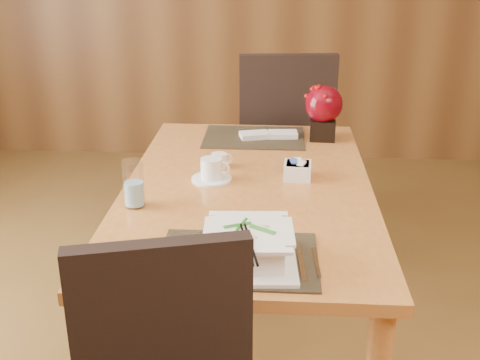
# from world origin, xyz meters

# --- Properties ---
(dining_table) EXTENTS (0.90, 1.50, 0.75)m
(dining_table) POSITION_xyz_m (0.00, 0.60, 0.65)
(dining_table) COLOR #C67937
(dining_table) RESTS_ON ground
(placemat_near) EXTENTS (0.45, 0.33, 0.01)m
(placemat_near) POSITION_xyz_m (0.00, 0.05, 0.75)
(placemat_near) COLOR black
(placemat_near) RESTS_ON dining_table
(placemat_far) EXTENTS (0.45, 0.33, 0.01)m
(placemat_far) POSITION_xyz_m (0.00, 1.15, 0.75)
(placemat_far) COLOR black
(placemat_far) RESTS_ON dining_table
(soup_setting) EXTENTS (0.28, 0.28, 0.11)m
(soup_setting) POSITION_xyz_m (0.03, 0.02, 0.80)
(soup_setting) COLOR white
(soup_setting) RESTS_ON dining_table
(coffee_cup) EXTENTS (0.15, 0.15, 0.09)m
(coffee_cup) POSITION_xyz_m (-0.14, 0.64, 0.79)
(coffee_cup) COLOR white
(coffee_cup) RESTS_ON dining_table
(water_glass) EXTENTS (0.07, 0.07, 0.16)m
(water_glass) POSITION_xyz_m (-0.37, 0.39, 0.83)
(water_glass) COLOR white
(water_glass) RESTS_ON dining_table
(creamer_jug) EXTENTS (0.10, 0.10, 0.06)m
(creamer_jug) POSITION_xyz_m (-0.12, 0.77, 0.78)
(creamer_jug) COLOR white
(creamer_jug) RESTS_ON dining_table
(sugar_caddy) EXTENTS (0.11, 0.11, 0.06)m
(sugar_caddy) POSITION_xyz_m (0.18, 0.68, 0.78)
(sugar_caddy) COLOR white
(sugar_caddy) RESTS_ON dining_table
(berry_decor) EXTENTS (0.17, 0.17, 0.24)m
(berry_decor) POSITION_xyz_m (0.30, 1.15, 0.89)
(berry_decor) COLOR black
(berry_decor) RESTS_ON dining_table
(napkins_far) EXTENTS (0.27, 0.13, 0.02)m
(napkins_far) POSITION_xyz_m (0.07, 1.15, 0.77)
(napkins_far) COLOR white
(napkins_far) RESTS_ON dining_table
(bread_plate) EXTENTS (0.14, 0.14, 0.01)m
(bread_plate) POSITION_xyz_m (-0.28, -0.07, 0.75)
(bread_plate) COLOR white
(bread_plate) RESTS_ON dining_table
(far_chair) EXTENTS (0.55, 0.55, 1.07)m
(far_chair) POSITION_xyz_m (0.14, 1.59, 0.60)
(far_chair) COLOR black
(far_chair) RESTS_ON ground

